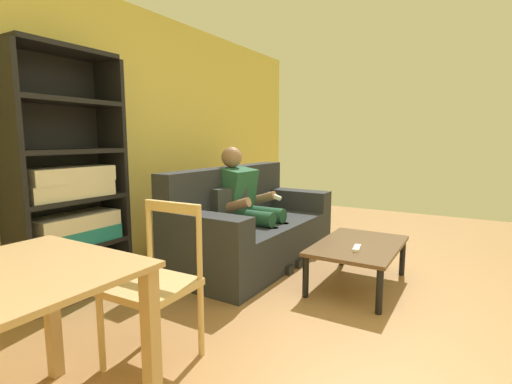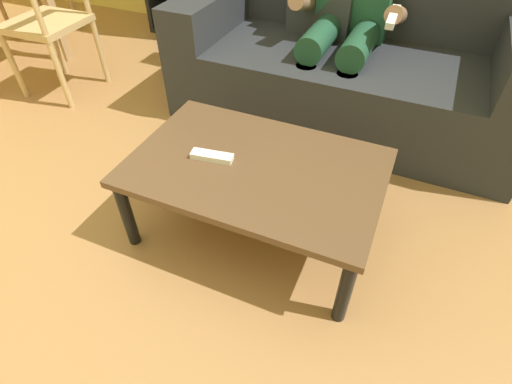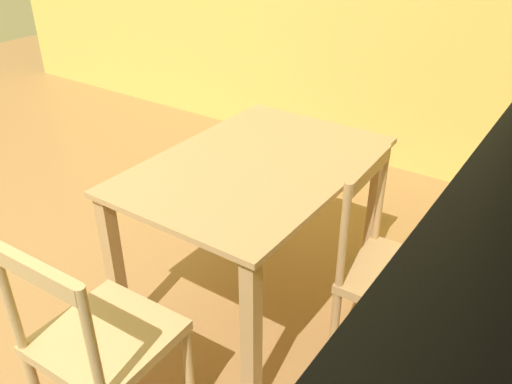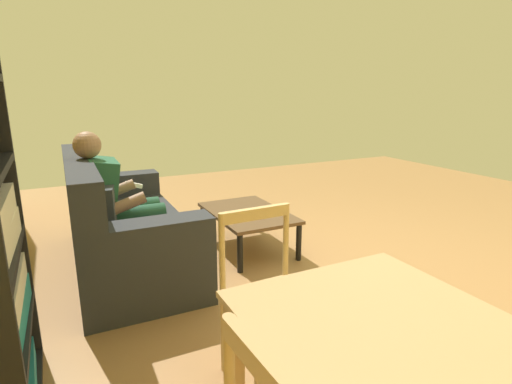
# 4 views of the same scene
# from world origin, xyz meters

# --- Properties ---
(dining_table) EXTENTS (1.21, 0.82, 0.75)m
(dining_table) POSITION_xyz_m (-1.71, 1.31, 0.63)
(dining_table) COLOR tan
(dining_table) RESTS_ON ground_plane
(dining_chair_near_wall) EXTENTS (0.44, 0.44, 0.90)m
(dining_chair_near_wall) POSITION_xyz_m (-1.71, 2.00, 0.44)
(dining_chair_near_wall) COLOR tan
(dining_chair_near_wall) RESTS_ON ground_plane
(dining_chair_facing_couch) EXTENTS (0.43, 0.43, 0.89)m
(dining_chair_facing_couch) POSITION_xyz_m (-0.78, 1.31, 0.45)
(dining_chair_facing_couch) COLOR tan
(dining_chair_facing_couch) RESTS_ON ground_plane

